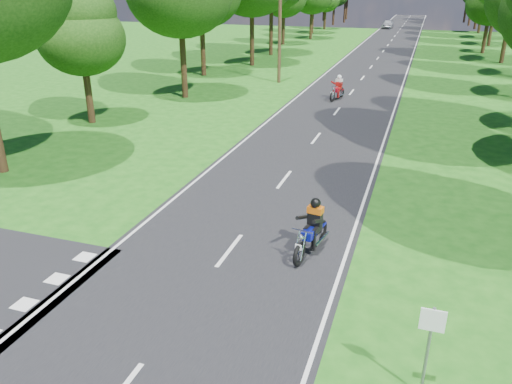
% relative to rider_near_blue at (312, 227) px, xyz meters
% --- Properties ---
extents(ground, '(160.00, 160.00, 0.00)m').
position_rel_rider_near_blue_xyz_m(ground, '(-2.29, -2.64, -0.84)').
color(ground, '#1A5513').
rests_on(ground, ground).
extents(main_road, '(7.00, 140.00, 0.02)m').
position_rel_rider_near_blue_xyz_m(main_road, '(-2.29, 47.36, -0.83)').
color(main_road, black).
rests_on(main_road, ground).
extents(road_markings, '(7.40, 140.00, 0.01)m').
position_rel_rider_near_blue_xyz_m(road_markings, '(-2.42, 45.48, -0.82)').
color(road_markings, silver).
rests_on(road_markings, main_road).
extents(telegraph_pole, '(1.20, 0.26, 8.00)m').
position_rel_rider_near_blue_xyz_m(telegraph_pole, '(-8.29, 25.36, 3.23)').
color(telegraph_pole, '#382616').
rests_on(telegraph_pole, ground).
extents(road_sign, '(0.45, 0.07, 2.00)m').
position_rel_rider_near_blue_xyz_m(road_sign, '(3.21, -4.66, 0.50)').
color(road_sign, slate).
rests_on(road_sign, ground).
extents(rider_near_blue, '(1.00, 2.06, 1.64)m').
position_rel_rider_near_blue_xyz_m(rider_near_blue, '(0.00, 0.00, 0.00)').
color(rider_near_blue, '#0D1593').
rests_on(rider_near_blue, main_road).
extents(rider_far_red, '(1.05, 2.03, 1.62)m').
position_rel_rider_near_blue_xyz_m(rider_far_red, '(-2.87, 20.61, -0.01)').
color(rider_far_red, '#AE0D1E').
rests_on(rider_far_red, main_road).
extents(distant_car, '(1.83, 4.22, 1.42)m').
position_rel_rider_near_blue_xyz_m(distant_car, '(-4.44, 78.19, -0.11)').
color(distant_car, '#B6B9BE').
rests_on(distant_car, main_road).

